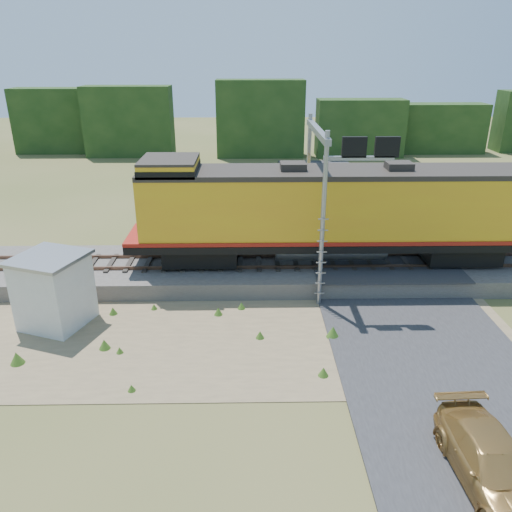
{
  "coord_description": "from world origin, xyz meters",
  "views": [
    {
      "loc": [
        0.38,
        -16.42,
        10.43
      ],
      "look_at": [
        0.72,
        3.0,
        2.4
      ],
      "focal_mm": 35.0,
      "sensor_mm": 36.0,
      "label": 1
    }
  ],
  "objects_px": {
    "shed": "(54,290)",
    "signal_gantry": "(327,168)",
    "car": "(493,465)",
    "locomotive": "(327,211)"
  },
  "relations": [
    {
      "from": "shed",
      "to": "signal_gantry",
      "type": "bearing_deg",
      "value": 37.76
    },
    {
      "from": "car",
      "to": "locomotive",
      "type": "bearing_deg",
      "value": 98.64
    },
    {
      "from": "shed",
      "to": "signal_gantry",
      "type": "xyz_separation_m",
      "value": [
        11.33,
        3.65,
        4.12
      ]
    },
    {
      "from": "shed",
      "to": "locomotive",
      "type": "bearing_deg",
      "value": 40.47
    },
    {
      "from": "locomotive",
      "to": "shed",
      "type": "distance_m",
      "value": 12.47
    },
    {
      "from": "locomotive",
      "to": "shed",
      "type": "relative_size",
      "value": 5.97
    },
    {
      "from": "signal_gantry",
      "to": "locomotive",
      "type": "bearing_deg",
      "value": 72.57
    },
    {
      "from": "locomotive",
      "to": "shed",
      "type": "bearing_deg",
      "value": -159.45
    },
    {
      "from": "shed",
      "to": "car",
      "type": "height_order",
      "value": "shed"
    },
    {
      "from": "locomotive",
      "to": "shed",
      "type": "xyz_separation_m",
      "value": [
        -11.54,
        -4.33,
        -1.9
      ]
    }
  ]
}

